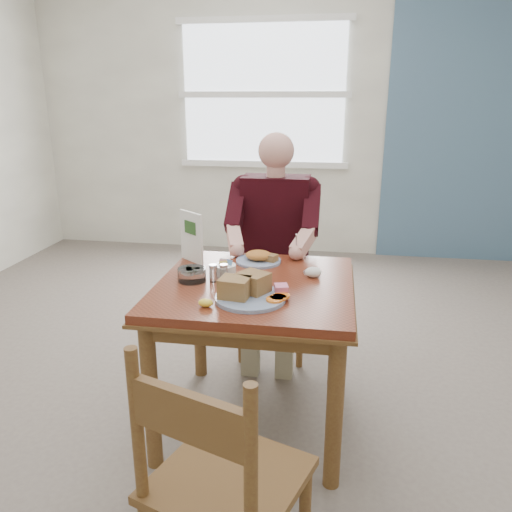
% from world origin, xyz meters
% --- Properties ---
extents(floor, '(6.00, 6.00, 0.00)m').
position_xyz_m(floor, '(0.00, 0.00, 0.00)').
color(floor, '#5E534C').
rests_on(floor, ground).
extents(wall_back, '(5.50, 0.00, 5.50)m').
position_xyz_m(wall_back, '(0.00, 3.00, 1.40)').
color(wall_back, white).
rests_on(wall_back, ground).
extents(accent_panel, '(1.60, 0.02, 2.80)m').
position_xyz_m(accent_panel, '(1.60, 2.98, 1.40)').
color(accent_panel, '#476784').
rests_on(accent_panel, ground).
extents(lemon_wedge, '(0.07, 0.05, 0.03)m').
position_xyz_m(lemon_wedge, '(-0.16, -0.31, 0.77)').
color(lemon_wedge, yellow).
rests_on(lemon_wedge, table).
extents(napkin, '(0.10, 0.09, 0.05)m').
position_xyz_m(napkin, '(0.26, 0.12, 0.78)').
color(napkin, white).
rests_on(napkin, table).
extents(metal_dish, '(0.10, 0.10, 0.01)m').
position_xyz_m(metal_dish, '(0.26, 0.17, 0.76)').
color(metal_dish, silver).
rests_on(metal_dish, table).
extents(window, '(1.72, 0.04, 1.42)m').
position_xyz_m(window, '(-0.40, 2.97, 1.60)').
color(window, white).
rests_on(window, wall_back).
extents(table, '(0.92, 0.92, 0.75)m').
position_xyz_m(table, '(0.00, 0.00, 0.64)').
color(table, maroon).
rests_on(table, ground).
extents(chair_far, '(0.42, 0.42, 0.95)m').
position_xyz_m(chair_far, '(0.00, 0.80, 0.48)').
color(chair_far, brown).
rests_on(chair_far, ground).
extents(chair_near, '(0.54, 0.54, 0.95)m').
position_xyz_m(chair_near, '(0.06, -0.99, 0.48)').
color(chair_near, brown).
rests_on(chair_near, ground).
extents(diner, '(0.53, 0.56, 1.39)m').
position_xyz_m(diner, '(0.00, 0.71, 0.81)').
color(diner, gray).
rests_on(diner, chair_far).
extents(near_plate, '(0.37, 0.37, 0.10)m').
position_xyz_m(near_plate, '(0.00, -0.20, 0.79)').
color(near_plate, white).
rests_on(near_plate, table).
extents(far_plate, '(0.31, 0.31, 0.06)m').
position_xyz_m(far_plate, '(-0.03, 0.30, 0.77)').
color(far_plate, white).
rests_on(far_plate, table).
extents(caddy, '(0.13, 0.13, 0.08)m').
position_xyz_m(caddy, '(-0.16, 0.07, 0.78)').
color(caddy, white).
rests_on(caddy, table).
extents(shakers, '(0.09, 0.06, 0.08)m').
position_xyz_m(shakers, '(-0.17, -0.02, 0.79)').
color(shakers, white).
rests_on(shakers, table).
extents(creamer, '(0.17, 0.17, 0.06)m').
position_xyz_m(creamer, '(-0.30, -0.02, 0.78)').
color(creamer, white).
rests_on(creamer, table).
extents(menu, '(0.15, 0.12, 0.27)m').
position_xyz_m(menu, '(-0.38, 0.26, 0.88)').
color(menu, white).
rests_on(menu, table).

